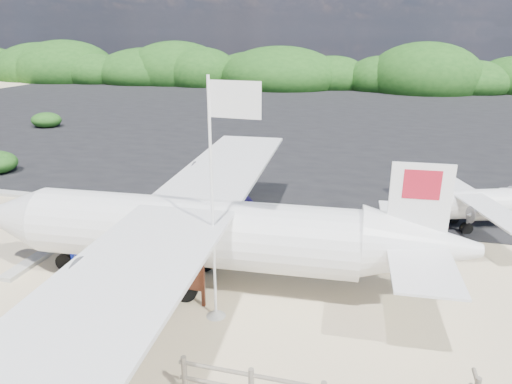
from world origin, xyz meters
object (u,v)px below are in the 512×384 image
Objects in this scene: crew_c at (245,207)px; crew_a at (187,232)px; aircraft_large at (433,134)px; signboard at (180,301)px; crew_b at (182,199)px; aircraft_small at (186,107)px; flagpole at (216,316)px; baggage_cart at (125,270)px.

crew_a is at bearing 80.49° from crew_c.
signboard is at bearing 66.60° from aircraft_large.
signboard is at bearing 121.47° from crew_b.
crew_a reaches higher than aircraft_small.
flagpole is at bearing -15.21° from signboard.
signboard is at bearing 100.84° from crew_c.
signboard is at bearing -42.23° from baggage_cart.
flagpole is at bearing -39.54° from baggage_cart.
aircraft_large reaches higher than crew_b.
crew_b is 24.02m from aircraft_large.
baggage_cart is 0.48× the size of aircraft_small.
crew_b is 0.26× the size of aircraft_small.
baggage_cart is 1.85× the size of crew_b.
baggage_cart is at bearing 71.13° from crew_c.
crew_b is (-3.76, 6.47, 0.85)m from flagpole.
flagpole is at bearing 103.96° from crew_a.
flagpole is 3.86× the size of signboard.
baggage_cart is at bearing 156.28° from signboard.
crew_a is 1.05× the size of crew_b.
baggage_cart is 4.20m from flagpole.
aircraft_small is at bearing 115.72° from signboard.
crew_a is 0.27× the size of aircraft_small.
crew_c is at bearing 97.56° from aircraft_small.
aircraft_small is at bearing 114.04° from flagpole.
crew_b is 30.93m from aircraft_small.
baggage_cart is 2.88m from signboard.
crew_b reaches higher than signboard.
aircraft_large reaches higher than baggage_cart.
signboard is at bearing 161.60° from flagpole.
aircraft_large is at bearing 142.36° from aircraft_small.
aircraft_large is at bearing -99.68° from crew_c.
crew_c is at bearing -133.98° from crew_a.
signboard is 37.47m from aircraft_small.
crew_b is 0.96× the size of crew_c.
flagpole is at bearing 69.29° from aircraft_large.
crew_a is 1.00× the size of crew_c.
aircraft_large is (12.31, 25.39, 0.00)m from baggage_cart.
signboard is (-1.26, 0.42, 0.00)m from flagpole.
signboard is 28.42m from aircraft_large.
baggage_cart is 1.76× the size of crew_a.
crew_a reaches higher than crew_b.
flagpole is 38.35m from aircraft_small.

